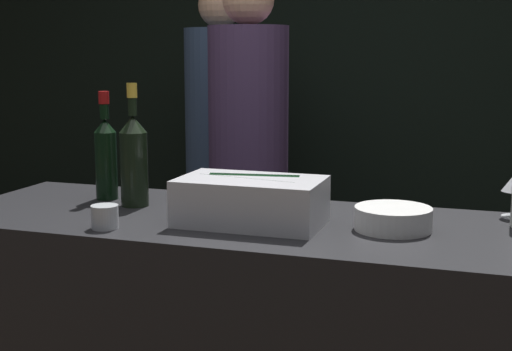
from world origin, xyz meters
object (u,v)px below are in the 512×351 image
Objects in this scene: person_in_hoodie at (249,161)px; red_wine_bottle_burgundy at (106,154)px; ice_bin_with_bottles at (251,199)px; bowl_white at (393,218)px; person_blond_tee at (221,144)px; candle_votive at (105,217)px; champagne_bottle at (134,158)px.

red_wine_bottle_burgundy is at bearing 144.94° from person_in_hoodie.
bowl_white is (0.38, 0.06, -0.04)m from ice_bin_with_bottles.
person_blond_tee is (-0.30, 0.47, -0.00)m from person_in_hoodie.
bowl_white is 0.59× the size of red_wine_bottle_burgundy.
ice_bin_with_bottles reaches higher than candle_votive.
bowl_white is at bearing 135.41° from person_blond_tee.
person_in_hoodie is 0.56m from person_blond_tee.
person_blond_tee is (-0.29, 1.60, -0.01)m from candle_votive.
ice_bin_with_bottles is 1.13× the size of red_wine_bottle_burgundy.
ice_bin_with_bottles is 1.01m from person_in_hoodie.
bowl_white is at bearing -7.32° from red_wine_bottle_burgundy.
ice_bin_with_bottles is at bearing -17.71° from red_wine_bottle_burgundy.
bowl_white is at bearing 8.37° from ice_bin_with_bottles.
person_blond_tee is at bearing 114.23° from ice_bin_with_bottles.
ice_bin_with_bottles is 1.04× the size of champagne_bottle.
person_in_hoodie is (0.02, 1.13, -0.01)m from candle_votive.
person_in_hoodie is at bearing 89.08° from candle_votive.
red_wine_bottle_burgundy is at bearing 172.68° from bowl_white.
champagne_bottle reaches higher than bowl_white.
person_in_hoodie is (0.08, 0.84, -0.13)m from champagne_bottle.
person_blond_tee is (-0.23, 1.31, -0.13)m from champagne_bottle.
candle_votive is 0.04× the size of person_blond_tee.
ice_bin_with_bottles reaches higher than bowl_white.
person_blond_tee is at bearing 126.75° from bowl_white.
ice_bin_with_bottles is 5.33× the size of candle_votive.
bowl_white is 1.71m from person_blond_tee.
champagne_bottle is 0.22× the size of person_in_hoodie.
candle_votive is (-0.74, -0.23, -0.00)m from bowl_white.
person_in_hoodie is at bearing 128.58° from bowl_white.
bowl_white is 2.80× the size of candle_votive.
person_blond_tee reaches higher than person_in_hoodie.
person_in_hoodie reaches higher than ice_bin_with_bottles.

